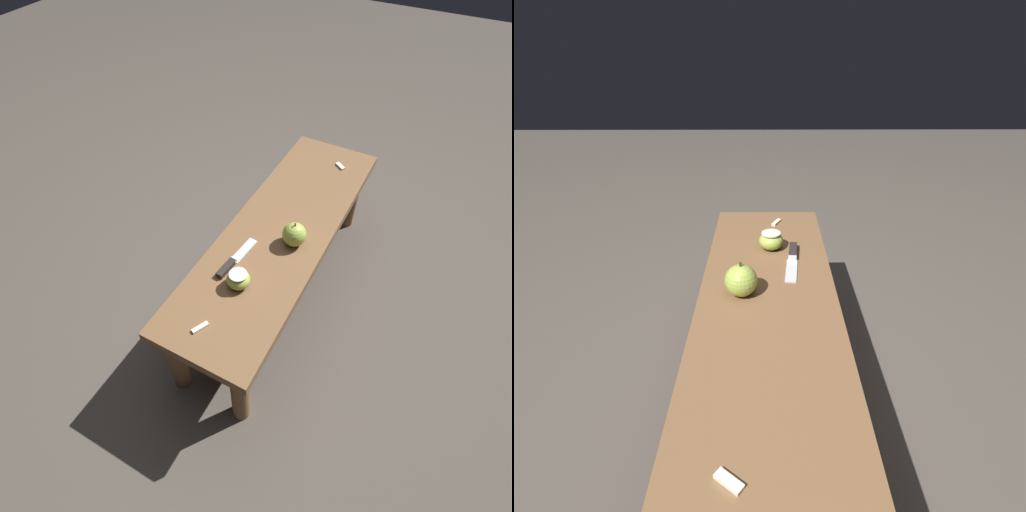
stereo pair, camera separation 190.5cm
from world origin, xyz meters
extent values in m
plane|color=#4C443D|center=(0.00, 0.00, 0.00)|extent=(8.00, 8.00, 0.00)
cube|color=brown|center=(0.00, 0.00, 0.36)|extent=(1.21, 0.37, 0.04)
cylinder|color=brown|center=(-0.55, -0.12, 0.17)|extent=(0.06, 0.06, 0.34)
cylinder|color=brown|center=(0.55, -0.12, 0.17)|extent=(0.06, 0.06, 0.34)
cylinder|color=brown|center=(-0.55, 0.12, 0.17)|extent=(0.06, 0.06, 0.34)
cylinder|color=brown|center=(0.55, 0.12, 0.17)|extent=(0.06, 0.06, 0.34)
cube|color=silver|center=(-0.17, 0.07, 0.38)|extent=(0.13, 0.04, 0.00)
cube|color=silver|center=(-0.23, 0.07, 0.39)|extent=(0.01, 0.03, 0.02)
cube|color=#282321|center=(-0.27, 0.08, 0.39)|extent=(0.09, 0.03, 0.02)
sphere|color=#9EB747|center=(-0.05, -0.07, 0.42)|extent=(0.09, 0.09, 0.09)
cylinder|color=#4C3319|center=(-0.05, -0.07, 0.47)|extent=(0.01, 0.01, 0.02)
ellipsoid|color=#9EB747|center=(-0.31, 0.01, 0.41)|extent=(0.08, 0.08, 0.06)
cylinder|color=silver|center=(-0.31, 0.01, 0.44)|extent=(0.06, 0.06, 0.00)
cube|color=silver|center=(0.46, -0.06, 0.38)|extent=(0.04, 0.05, 0.01)
cube|color=silver|center=(-0.50, 0.03, 0.38)|extent=(0.06, 0.04, 0.01)
camera|label=1|loc=(-0.98, -0.41, 1.43)|focal=28.00mm
camera|label=2|loc=(0.83, 0.00, 0.98)|focal=28.00mm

